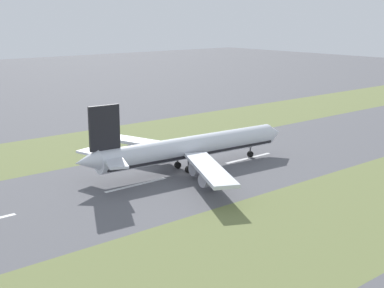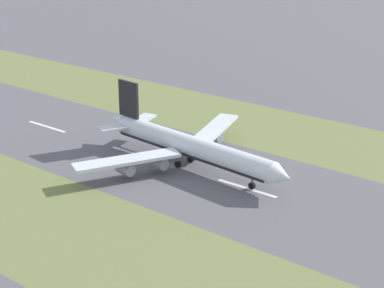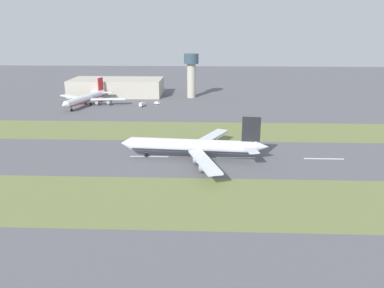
# 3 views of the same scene
# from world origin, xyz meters

# --- Properties ---
(ground_plane) EXTENTS (800.00, 800.00, 0.00)m
(ground_plane) POSITION_xyz_m (0.00, 0.00, 0.00)
(ground_plane) COLOR #56565B
(grass_median_west) EXTENTS (40.00, 600.00, 0.01)m
(grass_median_west) POSITION_xyz_m (-45.00, 0.00, 0.00)
(grass_median_west) COLOR olive
(grass_median_west) RESTS_ON ground
(grass_median_east) EXTENTS (40.00, 600.00, 0.01)m
(grass_median_east) POSITION_xyz_m (45.00, 0.00, 0.00)
(grass_median_east) COLOR olive
(grass_median_east) RESTS_ON ground
(centreline_dash_near) EXTENTS (1.20, 18.00, 0.01)m
(centreline_dash_near) POSITION_xyz_m (0.00, -55.30, 0.01)
(centreline_dash_near) COLOR silver
(centreline_dash_near) RESTS_ON ground
(centreline_dash_mid) EXTENTS (1.20, 18.00, 0.01)m
(centreline_dash_mid) POSITION_xyz_m (0.00, -15.30, 0.01)
(centreline_dash_mid) COLOR silver
(centreline_dash_mid) RESTS_ON ground
(centreline_dash_far) EXTENTS (1.20, 18.00, 0.01)m
(centreline_dash_far) POSITION_xyz_m (0.00, 24.70, 0.01)
(centreline_dash_far) COLOR silver
(centreline_dash_far) RESTS_ON ground
(airplane_main_jet) EXTENTS (63.93, 67.22, 20.20)m
(airplane_main_jet) POSITION_xyz_m (-2.33, 2.80, 6.02)
(airplane_main_jet) COLOR silver
(airplane_main_jet) RESTS_ON ground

